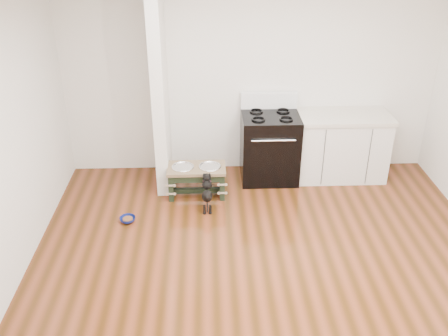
% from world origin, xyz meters
% --- Properties ---
extents(ground, '(5.00, 5.00, 0.00)m').
position_xyz_m(ground, '(0.00, 0.00, 0.00)').
color(ground, '#3F220B').
rests_on(ground, ground).
extents(room_shell, '(5.00, 5.00, 5.00)m').
position_xyz_m(room_shell, '(0.00, 0.00, 1.62)').
color(room_shell, silver).
rests_on(room_shell, ground).
extents(partition_wall, '(0.15, 0.80, 2.70)m').
position_xyz_m(partition_wall, '(-1.18, 2.10, 1.35)').
color(partition_wall, silver).
rests_on(partition_wall, ground).
extents(oven_range, '(0.76, 0.69, 1.14)m').
position_xyz_m(oven_range, '(0.25, 2.16, 0.48)').
color(oven_range, black).
rests_on(oven_range, ground).
extents(cabinet_run, '(1.24, 0.64, 0.91)m').
position_xyz_m(cabinet_run, '(1.23, 2.18, 0.45)').
color(cabinet_run, silver).
rests_on(cabinet_run, ground).
extents(dog_feeder, '(0.74, 0.40, 0.42)m').
position_xyz_m(dog_feeder, '(-0.74, 1.71, 0.29)').
color(dog_feeder, black).
rests_on(dog_feeder, ground).
extents(puppy, '(0.13, 0.38, 0.45)m').
position_xyz_m(puppy, '(-0.60, 1.37, 0.25)').
color(puppy, black).
rests_on(puppy, ground).
extents(floor_bowl, '(0.24, 0.24, 0.06)m').
position_xyz_m(floor_bowl, '(-1.56, 1.11, 0.03)').
color(floor_bowl, navy).
rests_on(floor_bowl, ground).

